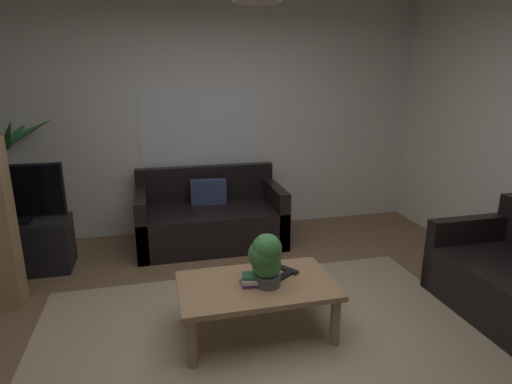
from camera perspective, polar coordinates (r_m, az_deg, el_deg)
The scene contains 15 objects.
floor at distance 3.20m, azimuth 1.36°, elevation -20.07°, with size 5.05×4.92×0.02m, color brown.
rug at distance 3.04m, azimuth 2.43°, elevation -21.99°, with size 3.28×2.70×0.01m, color tan.
wall_back at distance 5.06m, azimuth -6.02°, elevation 10.09°, with size 5.17×0.06×2.74m, color silver.
window_pane at distance 5.03m, azimuth -7.52°, elevation 8.50°, with size 1.38×0.01×0.93m, color white.
couch_under_window at distance 4.79m, azimuth -6.15°, elevation -3.71°, with size 1.59×0.84×0.82m.
coffee_table at distance 3.16m, azimuth 0.09°, elevation -13.08°, with size 1.12×0.67×0.40m.
book_on_table_0 at distance 3.11m, azimuth -0.81°, elevation -12.12°, with size 0.13×0.12×0.02m, color #72387F.
book_on_table_1 at distance 3.09m, azimuth -0.62°, elevation -11.75°, with size 0.14×0.12×0.03m, color beige.
book_on_table_2 at distance 3.09m, azimuth -0.68°, elevation -11.20°, with size 0.13×0.11×0.03m, color #387247.
remote_on_table_0 at distance 3.30m, azimuth 4.39°, elevation -10.41°, with size 0.05×0.16×0.02m, color black.
remote_on_table_1 at distance 3.21m, azimuth 3.72°, elevation -11.17°, with size 0.05×0.16×0.02m, color black.
potted_plant_on_table at distance 3.02m, azimuth 1.34°, elevation -8.80°, with size 0.24×0.24×0.39m.
tv_stand at distance 4.69m, azimuth -28.93°, elevation -6.43°, with size 0.90×0.44×0.50m, color black.
tv at distance 4.51m, azimuth -29.90°, elevation -0.18°, with size 0.90×0.16×0.56m.
potted_palm_corner at distance 5.11m, azimuth -30.18°, elevation 0.49°, with size 1.03×0.86×1.50m.
Camera 1 is at (-0.69, -2.50, 1.87)m, focal length 29.82 mm.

